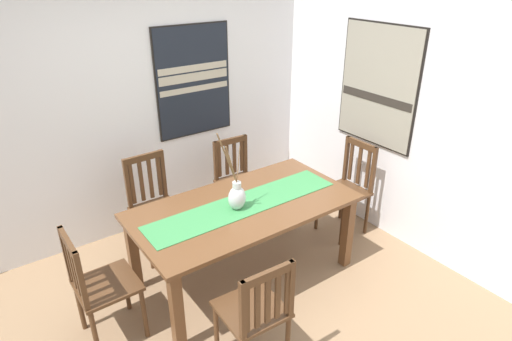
{
  "coord_description": "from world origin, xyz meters",
  "views": [
    {
      "loc": [
        -1.53,
        -2.1,
        2.56
      ],
      "look_at": [
        0.31,
        0.45,
        1.04
      ],
      "focal_mm": 30.26,
      "sensor_mm": 36.0,
      "label": 1
    }
  ],
  "objects_px": {
    "chair_2": "(98,284)",
    "painting_on_back_wall": "(193,81)",
    "painting_on_side_wall": "(378,86)",
    "dining_table": "(244,215)",
    "centerpiece_vase": "(237,196)",
    "chair_1": "(154,204)",
    "chair_0": "(237,180)",
    "chair_4": "(256,311)",
    "chair_3": "(348,187)"
  },
  "relations": [
    {
      "from": "dining_table",
      "to": "chair_4",
      "type": "bearing_deg",
      "value": -119.82
    },
    {
      "from": "chair_0",
      "to": "chair_3",
      "type": "relative_size",
      "value": 0.94
    },
    {
      "from": "centerpiece_vase",
      "to": "chair_1",
      "type": "xyz_separation_m",
      "value": [
        -0.37,
        0.86,
        -0.36
      ]
    },
    {
      "from": "chair_0",
      "to": "chair_1",
      "type": "bearing_deg",
      "value": 179.87
    },
    {
      "from": "centerpiece_vase",
      "to": "chair_2",
      "type": "distance_m",
      "value": 1.21
    },
    {
      "from": "chair_2",
      "to": "dining_table",
      "type": "bearing_deg",
      "value": -1.34
    },
    {
      "from": "chair_3",
      "to": "chair_4",
      "type": "bearing_deg",
      "value": -154.32
    },
    {
      "from": "dining_table",
      "to": "chair_4",
      "type": "height_order",
      "value": "chair_4"
    },
    {
      "from": "chair_1",
      "to": "painting_on_back_wall",
      "type": "bearing_deg",
      "value": 33.01
    },
    {
      "from": "chair_4",
      "to": "dining_table",
      "type": "bearing_deg",
      "value": 60.18
    },
    {
      "from": "centerpiece_vase",
      "to": "painting_on_back_wall",
      "type": "distance_m",
      "value": 1.52
    },
    {
      "from": "centerpiece_vase",
      "to": "painting_on_side_wall",
      "type": "relative_size",
      "value": 0.6
    },
    {
      "from": "centerpiece_vase",
      "to": "chair_0",
      "type": "xyz_separation_m",
      "value": [
        0.56,
        0.86,
        -0.38
      ]
    },
    {
      "from": "chair_0",
      "to": "painting_on_side_wall",
      "type": "relative_size",
      "value": 0.78
    },
    {
      "from": "chair_3",
      "to": "chair_4",
      "type": "relative_size",
      "value": 1.06
    },
    {
      "from": "centerpiece_vase",
      "to": "painting_on_side_wall",
      "type": "bearing_deg",
      "value": 2.07
    },
    {
      "from": "painting_on_back_wall",
      "to": "painting_on_side_wall",
      "type": "distance_m",
      "value": 1.83
    },
    {
      "from": "dining_table",
      "to": "painting_on_back_wall",
      "type": "relative_size",
      "value": 1.66
    },
    {
      "from": "dining_table",
      "to": "chair_1",
      "type": "xyz_separation_m",
      "value": [
        -0.46,
        0.83,
        -0.14
      ]
    },
    {
      "from": "chair_1",
      "to": "chair_3",
      "type": "distance_m",
      "value": 1.93
    },
    {
      "from": "dining_table",
      "to": "chair_3",
      "type": "xyz_separation_m",
      "value": [
        1.28,
        0.01,
        -0.14
      ]
    },
    {
      "from": "centerpiece_vase",
      "to": "chair_3",
      "type": "height_order",
      "value": "centerpiece_vase"
    },
    {
      "from": "dining_table",
      "to": "painting_on_side_wall",
      "type": "bearing_deg",
      "value": 1.21
    },
    {
      "from": "chair_0",
      "to": "chair_4",
      "type": "bearing_deg",
      "value": -119.82
    },
    {
      "from": "dining_table",
      "to": "chair_1",
      "type": "bearing_deg",
      "value": 119.14
    },
    {
      "from": "chair_3",
      "to": "painting_on_back_wall",
      "type": "distance_m",
      "value": 1.91
    },
    {
      "from": "centerpiece_vase",
      "to": "chair_4",
      "type": "bearing_deg",
      "value": -115.75
    },
    {
      "from": "painting_on_side_wall",
      "to": "chair_4",
      "type": "bearing_deg",
      "value": -157.16
    },
    {
      "from": "dining_table",
      "to": "painting_on_back_wall",
      "type": "bearing_deg",
      "value": 77.87
    },
    {
      "from": "dining_table",
      "to": "chair_2",
      "type": "height_order",
      "value": "chair_2"
    },
    {
      "from": "chair_1",
      "to": "chair_4",
      "type": "xyz_separation_m",
      "value": [
        -0.02,
        -1.67,
        -0.01
      ]
    },
    {
      "from": "chair_1",
      "to": "chair_2",
      "type": "bearing_deg",
      "value": -134.16
    },
    {
      "from": "chair_0",
      "to": "painting_on_back_wall",
      "type": "height_order",
      "value": "painting_on_back_wall"
    },
    {
      "from": "centerpiece_vase",
      "to": "painting_on_back_wall",
      "type": "height_order",
      "value": "painting_on_back_wall"
    },
    {
      "from": "painting_on_side_wall",
      "to": "painting_on_back_wall",
      "type": "bearing_deg",
      "value": 135.48
    },
    {
      "from": "chair_2",
      "to": "chair_3",
      "type": "height_order",
      "value": "chair_3"
    },
    {
      "from": "painting_on_side_wall",
      "to": "dining_table",
      "type": "bearing_deg",
      "value": -178.79
    },
    {
      "from": "chair_3",
      "to": "painting_on_back_wall",
      "type": "bearing_deg",
      "value": 127.31
    },
    {
      "from": "chair_0",
      "to": "painting_on_side_wall",
      "type": "height_order",
      "value": "painting_on_side_wall"
    },
    {
      "from": "chair_2",
      "to": "chair_4",
      "type": "xyz_separation_m",
      "value": [
        0.76,
        -0.87,
        -0.0
      ]
    },
    {
      "from": "chair_4",
      "to": "chair_0",
      "type": "bearing_deg",
      "value": 60.18
    },
    {
      "from": "dining_table",
      "to": "centerpiece_vase",
      "type": "distance_m",
      "value": 0.24
    },
    {
      "from": "centerpiece_vase",
      "to": "painting_on_side_wall",
      "type": "xyz_separation_m",
      "value": [
        1.68,
        0.06,
        0.63
      ]
    },
    {
      "from": "chair_3",
      "to": "painting_on_back_wall",
      "type": "height_order",
      "value": "painting_on_back_wall"
    },
    {
      "from": "chair_0",
      "to": "chair_1",
      "type": "relative_size",
      "value": 0.94
    },
    {
      "from": "chair_3",
      "to": "chair_4",
      "type": "distance_m",
      "value": 1.95
    },
    {
      "from": "chair_3",
      "to": "painting_on_side_wall",
      "type": "distance_m",
      "value": 1.04
    },
    {
      "from": "chair_4",
      "to": "painting_on_side_wall",
      "type": "xyz_separation_m",
      "value": [
        2.07,
        0.87,
        1.0
      ]
    },
    {
      "from": "dining_table",
      "to": "chair_2",
      "type": "bearing_deg",
      "value": 178.66
    },
    {
      "from": "chair_2",
      "to": "painting_on_back_wall",
      "type": "bearing_deg",
      "value": 40.16
    }
  ]
}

